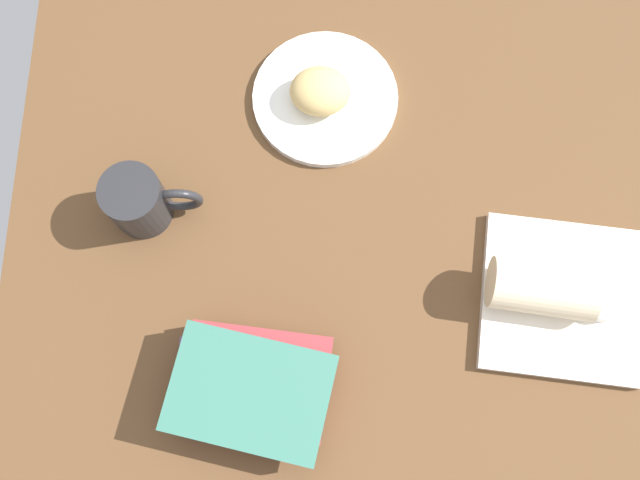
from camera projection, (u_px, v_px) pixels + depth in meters
dining_table at (380, 235)px, 106.01cm from camera, size 110.00×90.00×4.00cm
round_plate at (325, 98)px, 108.76cm from camera, size 22.30×22.30×1.40cm
scone_pastry at (320, 91)px, 105.43cm from camera, size 9.40×8.20×5.25cm
square_plate at (562, 299)px, 100.69cm from camera, size 24.82×24.82×1.60cm
sauce_cup at (603, 302)px, 98.52cm from camera, size 5.46×5.46×2.31cm
breakfast_wrap at (543, 289)px, 96.63cm from camera, size 15.05×8.86×7.13cm
book_stack at (252, 386)px, 94.53cm from camera, size 23.20×18.90×7.43cm
coffee_mug at (140, 201)px, 100.06cm from camera, size 13.74×8.61×9.71cm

